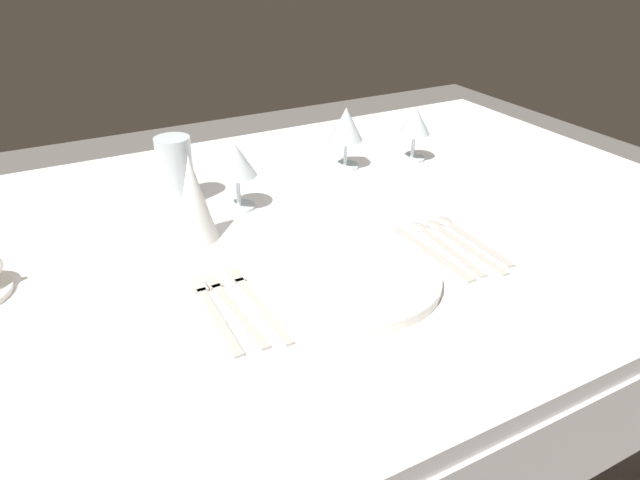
% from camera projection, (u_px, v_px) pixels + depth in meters
% --- Properties ---
extents(dining_table, '(1.80, 1.11, 0.74)m').
position_uv_depth(dining_table, '(283.00, 269.00, 1.13)').
color(dining_table, white).
rests_on(dining_table, ground).
extents(dinner_plate, '(0.28, 0.28, 0.02)m').
position_uv_depth(dinner_plate, '(355.00, 278.00, 0.93)').
color(dinner_plate, white).
rests_on(dinner_plate, dining_table).
extents(fork_outer, '(0.02, 0.22, 0.00)m').
position_uv_depth(fork_outer, '(255.00, 301.00, 0.89)').
color(fork_outer, beige).
rests_on(fork_outer, dining_table).
extents(fork_inner, '(0.03, 0.21, 0.00)m').
position_uv_depth(fork_inner, '(232.00, 306.00, 0.88)').
color(fork_inner, beige).
rests_on(fork_inner, dining_table).
extents(fork_salad, '(0.02, 0.21, 0.00)m').
position_uv_depth(fork_salad, '(213.00, 311.00, 0.86)').
color(fork_salad, beige).
rests_on(fork_salad, dining_table).
extents(dinner_knife, '(0.02, 0.21, 0.00)m').
position_uv_depth(dinner_knife, '(433.00, 254.00, 1.01)').
color(dinner_knife, beige).
rests_on(dinner_knife, dining_table).
extents(spoon_soup, '(0.03, 0.21, 0.01)m').
position_uv_depth(spoon_soup, '(437.00, 241.00, 1.05)').
color(spoon_soup, beige).
rests_on(spoon_soup, dining_table).
extents(spoon_dessert, '(0.03, 0.22, 0.01)m').
position_uv_depth(spoon_dessert, '(454.00, 239.00, 1.06)').
color(spoon_dessert, beige).
rests_on(spoon_dessert, dining_table).
extents(spoon_tea, '(0.03, 0.21, 0.01)m').
position_uv_depth(spoon_tea, '(463.00, 234.00, 1.07)').
color(spoon_tea, beige).
rests_on(spoon_tea, dining_table).
extents(wine_glass_centre, '(0.08, 0.08, 0.14)m').
position_uv_depth(wine_glass_centre, '(346.00, 126.00, 1.32)').
color(wine_glass_centre, silver).
rests_on(wine_glass_centre, dining_table).
extents(wine_glass_left, '(0.07, 0.07, 0.13)m').
position_uv_depth(wine_glass_left, '(415.00, 123.00, 1.37)').
color(wine_glass_left, silver).
rests_on(wine_glass_left, dining_table).
extents(wine_glass_right, '(0.08, 0.08, 0.14)m').
position_uv_depth(wine_glass_right, '(236.00, 163.00, 1.13)').
color(wine_glass_right, silver).
rests_on(wine_glass_right, dining_table).
extents(drink_tumbler, '(0.07, 0.07, 0.14)m').
position_uv_depth(drink_tumbler, '(176.00, 175.00, 1.17)').
color(drink_tumbler, silver).
rests_on(drink_tumbler, dining_table).
extents(napkin_folded, '(0.08, 0.08, 0.16)m').
position_uv_depth(napkin_folded, '(193.00, 198.00, 1.02)').
color(napkin_folded, white).
rests_on(napkin_folded, dining_table).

